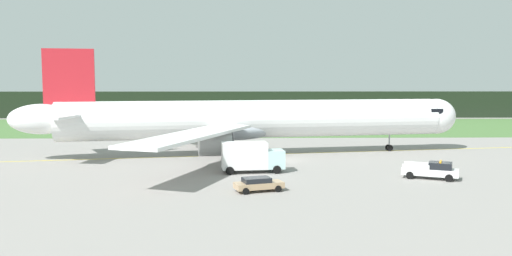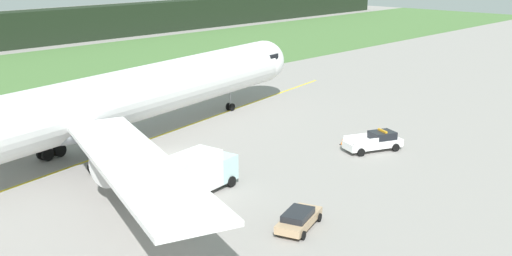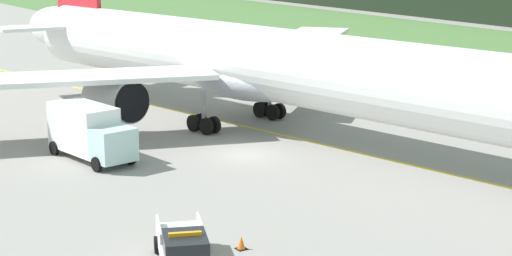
{
  "view_description": "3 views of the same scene",
  "coord_description": "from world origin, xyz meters",
  "px_view_note": "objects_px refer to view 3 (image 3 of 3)",
  "views": [
    {
      "loc": [
        -5.12,
        -63.9,
        10.12
      ],
      "look_at": [
        -3.81,
        3.37,
        3.81
      ],
      "focal_mm": 35.54,
      "sensor_mm": 36.0,
      "label": 1
    },
    {
      "loc": [
        -33.51,
        -41.97,
        17.8
      ],
      "look_at": [
        5.85,
        -5.01,
        2.43
      ],
      "focal_mm": 42.69,
      "sensor_mm": 36.0,
      "label": 2
    },
    {
      "loc": [
        43.3,
        -29.17,
        13.94
      ],
      "look_at": [
        5.41,
        -2.95,
        3.18
      ],
      "focal_mm": 59.31,
      "sensor_mm": 36.0,
      "label": 3
    }
  ],
  "objects_px": {
    "airliner": "(264,65)",
    "catering_truck": "(90,131)",
    "apron_cone": "(241,243)",
    "ops_pickup_truck": "(184,249)"
  },
  "relations": [
    {
      "from": "catering_truck",
      "to": "apron_cone",
      "type": "bearing_deg",
      "value": -2.41
    },
    {
      "from": "ops_pickup_truck",
      "to": "apron_cone",
      "type": "relative_size",
      "value": 9.78
    },
    {
      "from": "airliner",
      "to": "ops_pickup_truck",
      "type": "distance_m",
      "value": 25.89
    },
    {
      "from": "catering_truck",
      "to": "apron_cone",
      "type": "distance_m",
      "value": 18.23
    },
    {
      "from": "airliner",
      "to": "catering_truck",
      "type": "distance_m",
      "value": 13.69
    },
    {
      "from": "apron_cone",
      "to": "ops_pickup_truck",
      "type": "bearing_deg",
      "value": -80.42
    },
    {
      "from": "catering_truck",
      "to": "airliner",
      "type": "bearing_deg",
      "value": 90.24
    },
    {
      "from": "airliner",
      "to": "catering_truck",
      "type": "bearing_deg",
      "value": -89.76
    },
    {
      "from": "ops_pickup_truck",
      "to": "catering_truck",
      "type": "relative_size",
      "value": 0.83
    },
    {
      "from": "airliner",
      "to": "apron_cone",
      "type": "xyz_separation_m",
      "value": [
        18.21,
        -14.12,
        -4.49
      ]
    }
  ]
}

